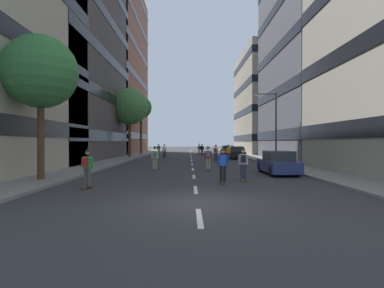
{
  "coord_description": "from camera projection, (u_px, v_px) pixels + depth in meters",
  "views": [
    {
      "loc": [
        -0.29,
        -10.57,
        2.13
      ],
      "look_at": [
        0.0,
        19.1,
        1.88
      ],
      "focal_mm": 28.86,
      "sensor_mm": 36.0,
      "label": 1
    }
  ],
  "objects": [
    {
      "name": "parked_car_near",
      "position": [
        278.0,
        163.0,
        20.03
      ],
      "size": [
        1.82,
        4.4,
        1.52
      ],
      "color": "navy",
      "rests_on": "ground_plane"
    },
    {
      "name": "streetlamp_right",
      "position": [
        272.0,
        120.0,
        28.64
      ],
      "size": [
        2.13,
        0.3,
        6.5
      ],
      "color": "#3F3F44",
      "rests_on": "sidewalk_right"
    },
    {
      "name": "parked_car_mid",
      "position": [
        236.0,
        153.0,
        38.05
      ],
      "size": [
        1.82,
        4.4,
        1.52
      ],
      "color": "black",
      "rests_on": "ground_plane"
    },
    {
      "name": "skater_5",
      "position": [
        223.0,
        164.0,
        15.62
      ],
      "size": [
        0.55,
        0.91,
        1.78
      ],
      "color": "brown",
      "rests_on": "ground_plane"
    },
    {
      "name": "parked_car_far",
      "position": [
        228.0,
        151.0,
        46.33
      ],
      "size": [
        1.82,
        4.4,
        1.52
      ],
      "color": "maroon",
      "rests_on": "ground_plane"
    },
    {
      "name": "skater_8",
      "position": [
        199.0,
        148.0,
        50.07
      ],
      "size": [
        0.54,
        0.91,
        1.78
      ],
      "color": "brown",
      "rests_on": "ground_plane"
    },
    {
      "name": "skater_4",
      "position": [
        202.0,
        149.0,
        46.52
      ],
      "size": [
        0.56,
        0.92,
        1.78
      ],
      "color": "brown",
      "rests_on": "ground_plane"
    },
    {
      "name": "skater_10",
      "position": [
        243.0,
        162.0,
        16.63
      ],
      "size": [
        0.56,
        0.92,
        1.78
      ],
      "color": "brown",
      "rests_on": "ground_plane"
    },
    {
      "name": "skater_9",
      "position": [
        155.0,
        157.0,
        22.61
      ],
      "size": [
        0.56,
        0.92,
        1.78
      ],
      "color": "brown",
      "rests_on": "ground_plane"
    },
    {
      "name": "skater_0",
      "position": [
        216.0,
        152.0,
        32.93
      ],
      "size": [
        0.56,
        0.92,
        1.78
      ],
      "color": "brown",
      "rests_on": "ground_plane"
    },
    {
      "name": "lane_markings",
      "position": [
        191.0,
        157.0,
        41.09
      ],
      "size": [
        0.16,
        67.2,
        0.01
      ],
      "color": "silver",
      "rests_on": "ground_plane"
    },
    {
      "name": "street_tree_far",
      "position": [
        130.0,
        107.0,
        40.42
      ],
      "size": [
        4.82,
        4.82,
        8.99
      ],
      "color": "#4C3823",
      "rests_on": "sidewalk_left"
    },
    {
      "name": "building_right_far",
      "position": [
        280.0,
        103.0,
        57.03
      ],
      "size": [
        14.44,
        19.03,
        18.37
      ],
      "color": "#B2A893",
      "rests_on": "ground_plane"
    },
    {
      "name": "skater_2",
      "position": [
        164.0,
        150.0,
        39.07
      ],
      "size": [
        0.56,
        0.92,
        1.78
      ],
      "color": "brown",
      "rests_on": "ground_plane"
    },
    {
      "name": "building_left_far",
      "position": [
        100.0,
        68.0,
        56.65
      ],
      "size": [
        14.44,
        23.63,
        31.16
      ],
      "color": "brown",
      "rests_on": "ground_plane"
    },
    {
      "name": "sidewalk_right",
      "position": [
        248.0,
        156.0,
        43.51
      ],
      "size": [
        2.75,
        80.27,
        0.14
      ],
      "primitive_type": "cube",
      "color": "gray",
      "rests_on": "ground_plane"
    },
    {
      "name": "skater_7",
      "position": [
        159.0,
        149.0,
        47.02
      ],
      "size": [
        0.55,
        0.92,
        1.78
      ],
      "color": "brown",
      "rests_on": "ground_plane"
    },
    {
      "name": "ground_plane",
      "position": [
        191.0,
        158.0,
        39.78
      ],
      "size": [
        175.13,
        175.13,
        0.0
      ],
      "primitive_type": "plane",
      "color": "#333335"
    },
    {
      "name": "skater_3",
      "position": [
        208.0,
        157.0,
        22.52
      ],
      "size": [
        0.54,
        0.91,
        1.78
      ],
      "color": "brown",
      "rests_on": "ground_plane"
    },
    {
      "name": "skater_6",
      "position": [
        87.0,
        166.0,
        13.87
      ],
      "size": [
        0.57,
        0.92,
        1.78
      ],
      "color": "brown",
      "rests_on": "ground_plane"
    },
    {
      "name": "street_tree_near",
      "position": [
        41.0,
        72.0,
        16.16
      ],
      "size": [
        3.82,
        3.82,
        7.56
      ],
      "color": "#4C3823",
      "rests_on": "sidewalk_left"
    },
    {
      "name": "street_tree_mid",
      "position": [
        141.0,
        108.0,
        49.97
      ],
      "size": [
        3.5,
        3.5,
        9.25
      ],
      "color": "#4C3823",
      "rests_on": "sidewalk_left"
    },
    {
      "name": "skater_1",
      "position": [
        228.0,
        152.0,
        33.38
      ],
      "size": [
        0.56,
        0.92,
        1.78
      ],
      "color": "brown",
      "rests_on": "ground_plane"
    },
    {
      "name": "sidewalk_left",
      "position": [
        134.0,
        156.0,
        43.35
      ],
      "size": [
        2.75,
        80.27,
        0.14
      ],
      "primitive_type": "cube",
      "color": "gray",
      "rests_on": "ground_plane"
    }
  ]
}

